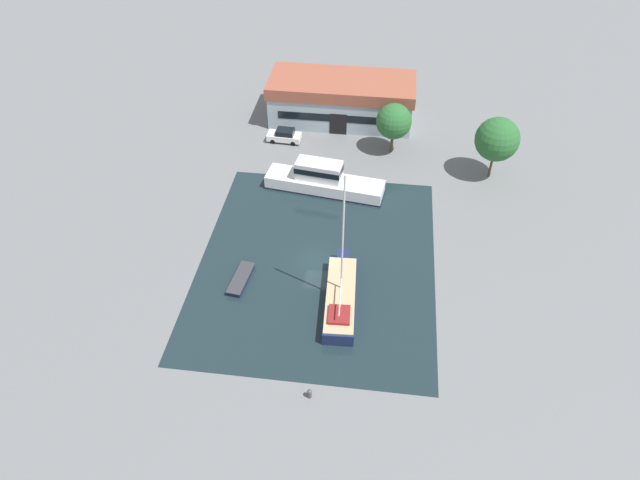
% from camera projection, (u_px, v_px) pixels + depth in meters
% --- Properties ---
extents(ground_plane, '(440.00, 440.00, 0.00)m').
position_uv_depth(ground_plane, '(317.00, 262.00, 55.39)').
color(ground_plane, slate).
extents(water_canal, '(22.58, 27.68, 0.01)m').
position_uv_depth(water_canal, '(317.00, 262.00, 55.39)').
color(water_canal, '#19282D').
rests_on(water_canal, ground).
extents(warehouse_building, '(18.68, 8.26, 5.57)m').
position_uv_depth(warehouse_building, '(342.00, 99.00, 73.91)').
color(warehouse_building, '#99A8B2').
rests_on(warehouse_building, ground).
extents(quay_tree_near_building, '(4.22, 4.22, 6.27)m').
position_uv_depth(quay_tree_near_building, '(394.00, 121.00, 67.12)').
color(quay_tree_near_building, brown).
rests_on(quay_tree_near_building, ground).
extents(quay_tree_by_water, '(4.90, 4.90, 7.37)m').
position_uv_depth(quay_tree_by_water, '(497.00, 139.00, 62.75)').
color(quay_tree_by_water, brown).
rests_on(quay_tree_by_water, ground).
extents(parked_car, '(4.27, 2.07, 1.65)m').
position_uv_depth(parked_car, '(284.00, 135.00, 71.05)').
color(parked_car, silver).
rests_on(parked_car, ground).
extents(sailboat_moored, '(3.13, 10.79, 13.63)m').
position_uv_depth(sailboat_moored, '(341.00, 296.00, 50.98)').
color(sailboat_moored, '#19234C').
rests_on(sailboat_moored, water_canal).
extents(motor_cruiser, '(13.57, 4.93, 3.58)m').
position_uv_depth(motor_cruiser, '(323.00, 181.00, 63.18)').
color(motor_cruiser, white).
rests_on(motor_cruiser, water_canal).
extents(small_dinghy, '(1.90, 4.43, 0.52)m').
position_uv_depth(small_dinghy, '(241.00, 279.00, 53.27)').
color(small_dinghy, '#19234C').
rests_on(small_dinghy, water_canal).
extents(mooring_bollard, '(0.39, 0.39, 0.88)m').
position_uv_depth(mooring_bollard, '(310.00, 393.00, 43.89)').
color(mooring_bollard, '#47474C').
rests_on(mooring_bollard, ground).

